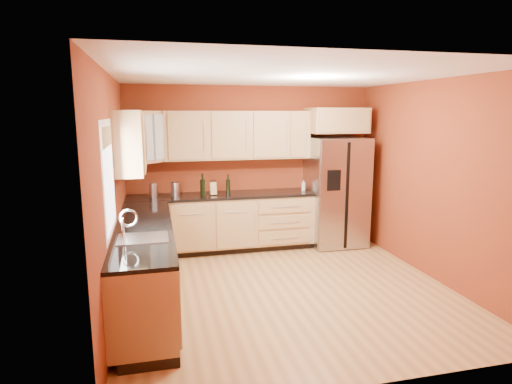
# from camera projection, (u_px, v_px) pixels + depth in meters

# --- Properties ---
(floor) EXTENTS (4.00, 4.00, 0.00)m
(floor) POSITION_uv_depth(u_px,v_px,m) (287.00, 289.00, 5.35)
(floor) COLOR #A4743F
(floor) RESTS_ON ground
(ceiling) EXTENTS (4.00, 4.00, 0.00)m
(ceiling) POSITION_uv_depth(u_px,v_px,m) (290.00, 75.00, 4.88)
(ceiling) COLOR white
(ceiling) RESTS_ON wall_back
(wall_back) EXTENTS (4.00, 0.04, 2.60)m
(wall_back) POSITION_uv_depth(u_px,v_px,m) (251.00, 167.00, 7.03)
(wall_back) COLOR maroon
(wall_back) RESTS_ON floor
(wall_front) EXTENTS (4.00, 0.04, 2.60)m
(wall_front) POSITION_uv_depth(u_px,v_px,m) (369.00, 231.00, 3.20)
(wall_front) COLOR maroon
(wall_front) RESTS_ON floor
(wall_left) EXTENTS (0.04, 4.00, 2.60)m
(wall_left) POSITION_uv_depth(u_px,v_px,m) (113.00, 194.00, 4.66)
(wall_left) COLOR maroon
(wall_left) RESTS_ON floor
(wall_right) EXTENTS (0.04, 4.00, 2.60)m
(wall_right) POSITION_uv_depth(u_px,v_px,m) (434.00, 181.00, 5.57)
(wall_right) COLOR maroon
(wall_right) RESTS_ON floor
(base_cabinets_back) EXTENTS (2.90, 0.60, 0.88)m
(base_cabinets_back) POSITION_uv_depth(u_px,v_px,m) (222.00, 224.00, 6.77)
(base_cabinets_back) COLOR tan
(base_cabinets_back) RESTS_ON floor
(base_cabinets_left) EXTENTS (0.60, 2.80, 0.88)m
(base_cabinets_left) POSITION_uv_depth(u_px,v_px,m) (145.00, 267.00, 4.88)
(base_cabinets_left) COLOR tan
(base_cabinets_left) RESTS_ON floor
(countertop_back) EXTENTS (2.90, 0.62, 0.04)m
(countertop_back) POSITION_uv_depth(u_px,v_px,m) (221.00, 195.00, 6.68)
(countertop_back) COLOR black
(countertop_back) RESTS_ON base_cabinets_back
(countertop_left) EXTENTS (0.62, 2.80, 0.04)m
(countertop_left) POSITION_uv_depth(u_px,v_px,m) (144.00, 228.00, 4.80)
(countertop_left) COLOR black
(countertop_left) RESTS_ON base_cabinets_left
(upper_cabinets_back) EXTENTS (2.30, 0.33, 0.75)m
(upper_cabinets_back) POSITION_uv_depth(u_px,v_px,m) (238.00, 135.00, 6.72)
(upper_cabinets_back) COLOR tan
(upper_cabinets_back) RESTS_ON wall_back
(upper_cabinets_left) EXTENTS (0.33, 1.35, 0.75)m
(upper_cabinets_left) POSITION_uv_depth(u_px,v_px,m) (130.00, 141.00, 5.29)
(upper_cabinets_left) COLOR tan
(upper_cabinets_left) RESTS_ON wall_left
(corner_upper_cabinet) EXTENTS (0.67, 0.67, 0.75)m
(corner_upper_cabinet) POSITION_uv_depth(u_px,v_px,m) (145.00, 137.00, 6.24)
(corner_upper_cabinet) COLOR tan
(corner_upper_cabinet) RESTS_ON wall_back
(over_fridge_cabinet) EXTENTS (0.92, 0.60, 0.40)m
(over_fridge_cabinet) POSITION_uv_depth(u_px,v_px,m) (336.00, 120.00, 6.91)
(over_fridge_cabinet) COLOR tan
(over_fridge_cabinet) RESTS_ON wall_back
(refrigerator) EXTENTS (0.90, 0.75, 1.78)m
(refrigerator) POSITION_uv_depth(u_px,v_px,m) (336.00, 192.00, 7.05)
(refrigerator) COLOR #B4B4B9
(refrigerator) RESTS_ON floor
(window) EXTENTS (0.03, 0.90, 1.00)m
(window) POSITION_uv_depth(u_px,v_px,m) (109.00, 178.00, 4.14)
(window) COLOR white
(window) RESTS_ON wall_left
(sink_faucet) EXTENTS (0.50, 0.42, 0.30)m
(sink_faucet) POSITION_uv_depth(u_px,v_px,m) (142.00, 224.00, 4.29)
(sink_faucet) COLOR silver
(sink_faucet) RESTS_ON countertop_left
(canister_left) EXTENTS (0.16, 0.16, 0.22)m
(canister_left) POSITION_uv_depth(u_px,v_px,m) (153.00, 190.00, 6.43)
(canister_left) COLOR #B4B4B9
(canister_left) RESTS_ON countertop_back
(canister_right) EXTENTS (0.15, 0.15, 0.22)m
(canister_right) POSITION_uv_depth(u_px,v_px,m) (175.00, 189.00, 6.47)
(canister_right) COLOR #B4B4B9
(canister_right) RESTS_ON countertop_back
(wine_bottle_a) EXTENTS (0.10, 0.10, 0.34)m
(wine_bottle_a) POSITION_uv_depth(u_px,v_px,m) (203.00, 185.00, 6.52)
(wine_bottle_a) COLOR black
(wine_bottle_a) RESTS_ON countertop_back
(wine_bottle_b) EXTENTS (0.09, 0.09, 0.30)m
(wine_bottle_b) POSITION_uv_depth(u_px,v_px,m) (228.00, 184.00, 6.71)
(wine_bottle_b) COLOR black
(wine_bottle_b) RESTS_ON countertop_back
(knife_block) EXTENTS (0.10, 0.09, 0.19)m
(knife_block) POSITION_uv_depth(u_px,v_px,m) (213.00, 189.00, 6.62)
(knife_block) COLOR tan
(knife_block) RESTS_ON countertop_back
(soap_dispenser) EXTENTS (0.08, 0.08, 0.17)m
(soap_dispenser) POSITION_uv_depth(u_px,v_px,m) (303.00, 185.00, 6.96)
(soap_dispenser) COLOR silver
(soap_dispenser) RESTS_ON countertop_back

